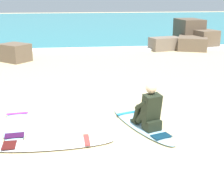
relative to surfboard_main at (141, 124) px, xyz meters
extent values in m
plane|color=#CCB584|center=(-0.95, 0.05, -0.04)|extent=(80.00, 80.00, 0.00)
cube|color=teal|center=(-0.95, 23.01, 0.01)|extent=(80.00, 28.00, 0.10)
cube|color=white|center=(-0.95, 9.31, 0.02)|extent=(80.00, 0.90, 0.11)
ellipsoid|color=#9ED1E5|center=(0.00, 0.00, 0.00)|extent=(1.26, 2.34, 0.07)
cube|color=#1E7FB7|center=(-0.22, 0.61, 0.04)|extent=(0.48, 0.25, 0.01)
cube|color=#0A2C40|center=(0.25, -0.69, 0.04)|extent=(0.42, 0.35, 0.01)
cube|color=black|center=(0.13, -0.37, 0.14)|extent=(0.39, 0.35, 0.20)
cylinder|color=black|center=(-0.02, -0.23, 0.29)|extent=(0.28, 0.43, 0.43)
cylinder|color=black|center=(-0.11, -0.04, 0.26)|extent=(0.20, 0.28, 0.42)
cube|color=black|center=(-0.14, 0.02, 0.07)|extent=(0.17, 0.24, 0.05)
cylinder|color=black|center=(0.16, -0.16, 0.29)|extent=(0.28, 0.43, 0.43)
cylinder|color=black|center=(0.11, 0.03, 0.26)|extent=(0.20, 0.28, 0.42)
cube|color=black|center=(0.09, 0.10, 0.07)|extent=(0.17, 0.24, 0.05)
cube|color=black|center=(0.12, -0.33, 0.49)|extent=(0.42, 0.39, 0.57)
sphere|color=beige|center=(0.11, -0.31, 0.88)|extent=(0.21, 0.21, 0.21)
cylinder|color=black|center=(-0.06, -0.24, 0.52)|extent=(0.22, 0.40, 0.31)
cylinder|color=black|center=(0.20, -0.15, 0.52)|extent=(0.22, 0.40, 0.31)
ellipsoid|color=silver|center=(-1.83, -0.71, 0.00)|extent=(2.35, 0.61, 0.07)
cube|color=red|center=(-1.18, -0.69, 0.04)|extent=(0.12, 0.48, 0.01)
cube|color=#4A1311|center=(-2.58, -0.74, 0.04)|extent=(0.25, 0.37, 0.01)
ellipsoid|color=#9ED1E5|center=(-2.62, 0.32, 0.00)|extent=(0.73, 2.06, 0.07)
cube|color=purple|center=(-2.68, 0.88, 0.04)|extent=(0.49, 0.15, 0.01)
cube|color=#351037|center=(-2.55, -0.33, 0.04)|extent=(0.39, 0.28, 0.01)
cube|color=brown|center=(4.45, 9.12, 0.28)|extent=(1.84, 2.00, 0.62)
cube|color=#756656|center=(3.06, 9.09, 0.27)|extent=(1.61, 1.13, 0.62)
cube|color=brown|center=(5.23, 9.59, 0.41)|extent=(1.30, 1.42, 0.88)
cube|color=brown|center=(4.73, 10.49, 0.64)|extent=(1.29, 1.70, 1.36)
cube|color=brown|center=(-3.70, 7.20, 0.32)|extent=(1.39, 1.37, 0.71)
camera|label=1|loc=(-1.39, -6.32, 2.69)|focal=52.83mm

